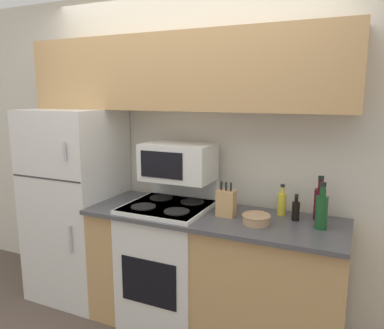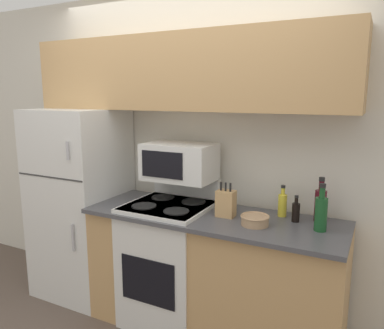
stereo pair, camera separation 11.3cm
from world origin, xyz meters
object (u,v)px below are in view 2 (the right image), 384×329
at_px(microwave, 179,162).
at_px(bottle_wine_green, 321,212).
at_px(knife_block, 226,203).
at_px(refrigerator, 81,203).
at_px(bottle_cooking_spray, 282,204).
at_px(bottle_wine_red, 320,204).
at_px(stove, 170,260).
at_px(bowl, 255,220).
at_px(bottle_soy_sauce, 296,211).

distance_m(microwave, bottle_wine_green, 1.08).
bearing_deg(knife_block, refrigerator, 179.03).
bearing_deg(bottle_cooking_spray, refrigerator, -174.64).
relative_size(bottle_wine_red, bottle_wine_green, 1.00).
bearing_deg(bottle_wine_green, stove, -178.94).
bearing_deg(bowl, bottle_soy_sauce, 40.37).
distance_m(stove, bottle_soy_sauce, 1.03).
distance_m(bottle_wine_red, bottle_cooking_spray, 0.25).
relative_size(refrigerator, bottle_wine_green, 5.38).
xyz_separation_m(bottle_wine_green, bottle_soy_sauce, (-0.17, 0.10, -0.05)).
bearing_deg(stove, knife_block, 1.21).
distance_m(refrigerator, bottle_soy_sauce, 1.83).
relative_size(refrigerator, stove, 1.48).
height_order(knife_block, bottle_soy_sauce, knife_block).
relative_size(bottle_wine_red, bottle_soy_sauce, 1.67).
relative_size(microwave, bottle_wine_green, 1.77).
bearing_deg(bottle_wine_green, knife_block, -179.05).
bearing_deg(bottle_wine_red, bottle_soy_sauce, -149.01).
bearing_deg(microwave, bottle_wine_green, -5.55).
bearing_deg(refrigerator, bottle_wine_red, 4.98).
xyz_separation_m(bottle_wine_red, bottle_cooking_spray, (-0.25, -0.01, -0.03)).
xyz_separation_m(microwave, bottle_cooking_spray, (0.78, 0.07, -0.25)).
distance_m(bowl, bottle_wine_red, 0.46).
height_order(microwave, bottle_wine_red, microwave).
height_order(stove, bottle_soy_sauce, stove).
bearing_deg(refrigerator, knife_block, -0.97).
bearing_deg(bottle_cooking_spray, microwave, -174.81).
height_order(refrigerator, microwave, refrigerator).
height_order(refrigerator, stove, refrigerator).
distance_m(bowl, bottle_cooking_spray, 0.29).
height_order(knife_block, bottle_cooking_spray, knife_block).
relative_size(knife_block, bottle_wine_green, 0.81).
height_order(refrigerator, bowl, refrigerator).
bearing_deg(knife_block, stove, -178.79).
xyz_separation_m(stove, knife_block, (0.45, 0.01, 0.51)).
xyz_separation_m(bowl, bottle_soy_sauce, (0.22, 0.19, 0.04)).
distance_m(refrigerator, knife_block, 1.38).
height_order(refrigerator, bottle_wine_green, refrigerator).
xyz_separation_m(microwave, bowl, (0.66, -0.19, -0.30)).
bearing_deg(bottle_wine_green, bottle_cooking_spray, 148.27).
relative_size(stove, bowl, 5.76).
xyz_separation_m(bottle_wine_red, bottle_soy_sauce, (-0.14, -0.08, -0.05)).
bearing_deg(microwave, stove, -98.78).
xyz_separation_m(bowl, bottle_wine_green, (0.39, 0.09, 0.08)).
xyz_separation_m(knife_block, bottle_cooking_spray, (0.35, 0.18, -0.01)).
bearing_deg(stove, bottle_cooking_spray, 13.65).
height_order(refrigerator, knife_block, refrigerator).
bearing_deg(microwave, bottle_soy_sauce, -0.24).
distance_m(microwave, knife_block, 0.50).
xyz_separation_m(stove, bottle_wine_red, (1.04, 0.20, 0.54)).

